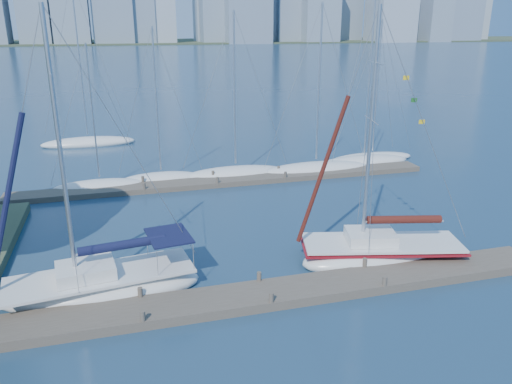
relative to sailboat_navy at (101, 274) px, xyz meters
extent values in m
plane|color=#162B48|center=(6.52, -2.21, -0.94)|extent=(700.00, 700.00, 0.00)
cube|color=brown|center=(6.52, -2.21, -0.74)|extent=(26.00, 2.00, 0.40)
cube|color=brown|center=(8.52, 13.79, -0.76)|extent=(30.00, 1.80, 0.36)
cube|color=#38472D|center=(6.52, 317.79, -0.94)|extent=(800.00, 100.00, 1.50)
ellipsoid|color=silver|center=(0.00, 0.00, -0.70)|extent=(8.50, 3.75, 1.44)
cube|color=silver|center=(0.00, 0.00, -0.03)|extent=(7.87, 3.45, 0.12)
cube|color=silver|center=(-0.57, -0.08, 0.31)|extent=(2.52, 2.04, 0.53)
cylinder|color=silver|center=(-0.95, -0.13, 5.34)|extent=(0.17, 0.17, 10.63)
cylinder|color=silver|center=(0.98, 0.13, 1.08)|extent=(3.87, 0.61, 0.10)
cylinder|color=black|center=(0.98, 0.13, 1.17)|extent=(3.60, 0.85, 0.38)
cube|color=black|center=(2.93, 0.39, 1.27)|extent=(2.02, 2.49, 0.08)
ellipsoid|color=silver|center=(12.99, -0.14, -0.71)|extent=(8.49, 4.48, 1.42)
cube|color=silver|center=(12.99, -0.14, -0.04)|extent=(7.86, 4.13, 0.11)
cube|color=silver|center=(12.44, -0.01, 0.29)|extent=(2.61, 2.21, 0.52)
cylinder|color=silver|center=(12.07, 0.08, 5.37)|extent=(0.17, 0.17, 10.73)
cylinder|color=silver|center=(13.94, -0.37, 1.04)|extent=(3.75, 0.99, 0.09)
cylinder|color=#43140E|center=(13.94, -0.37, 1.14)|extent=(3.52, 1.20, 0.38)
cube|color=maroon|center=(12.99, -0.14, -0.20)|extent=(8.05, 4.27, 0.09)
ellipsoid|color=silver|center=(-0.38, 14.94, -0.77)|extent=(6.71, 3.85, 0.96)
cylinder|color=silver|center=(-0.38, 14.94, 4.38)|extent=(0.10, 0.10, 8.89)
ellipsoid|color=silver|center=(3.88, 15.55, -0.76)|extent=(6.05, 2.42, 0.99)
cylinder|color=silver|center=(3.88, 15.55, 4.88)|extent=(0.11, 0.11, 9.85)
ellipsoid|color=silver|center=(9.38, 15.31, -0.74)|extent=(7.88, 2.47, 1.14)
cylinder|color=silver|center=(9.38, 15.31, 5.48)|extent=(0.12, 0.12, 10.77)
ellipsoid|color=silver|center=(15.61, 14.79, -0.73)|extent=(9.05, 3.73, 1.18)
cylinder|color=silver|center=(15.61, 14.79, 5.77)|extent=(0.13, 0.13, 11.29)
ellipsoid|color=silver|center=(20.20, 15.82, -0.74)|extent=(7.97, 5.27, 1.11)
cylinder|color=silver|center=(20.20, 15.82, 6.63)|extent=(0.12, 0.12, 13.13)
ellipsoid|color=silver|center=(21.50, 16.87, -0.77)|extent=(7.38, 2.14, 0.95)
cylinder|color=silver|center=(21.50, 16.87, 5.12)|extent=(0.10, 0.10, 10.39)
ellipsoid|color=silver|center=(-1.72, 29.02, -0.73)|extent=(8.80, 5.43, 1.17)
cylinder|color=silver|center=(-1.72, 29.02, 6.92)|extent=(0.13, 0.13, 13.61)
cube|color=#8895A3|center=(-41.03, 307.22, 19.89)|extent=(14.75, 17.61, 41.66)
cube|color=gray|center=(-19.42, 282.71, 15.82)|extent=(18.74, 19.81, 33.52)
cube|color=slate|center=(2.30, 284.47, 19.19)|extent=(21.76, 16.86, 40.27)
cube|color=slate|center=(153.57, 307.31, 20.88)|extent=(17.94, 17.52, 43.64)
cube|color=#8895A3|center=(170.61, 276.73, 18.93)|extent=(24.61, 23.94, 39.75)
cube|color=gray|center=(201.02, 276.84, 20.83)|extent=(15.75, 21.38, 43.54)
camera|label=1|loc=(1.32, -19.71, 9.94)|focal=35.00mm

